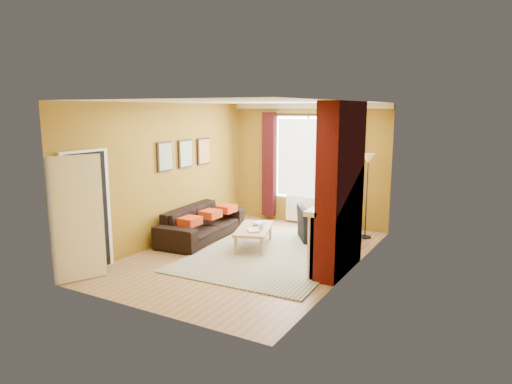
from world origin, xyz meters
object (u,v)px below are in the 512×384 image
at_px(coffee_table, 254,230).
at_px(floor_lamp, 368,172).
at_px(sofa, 202,223).
at_px(armchair, 325,224).
at_px(wicker_stool, 327,225).

relative_size(coffee_table, floor_lamp, 0.76).
bearing_deg(sofa, floor_lamp, -65.40).
bearing_deg(armchair, sofa, -7.12).
height_order(armchair, floor_lamp, floor_lamp).
bearing_deg(floor_lamp, sofa, -150.09).
relative_size(wicker_stool, floor_lamp, 0.26).
bearing_deg(sofa, coffee_table, -97.15).
xyz_separation_m(sofa, wicker_stool, (2.21, 1.49, -0.11)).
distance_m(armchair, floor_lamp, 1.38).
relative_size(sofa, coffee_table, 1.69).
xyz_separation_m(coffee_table, floor_lamp, (1.70, 1.75, 1.04)).
bearing_deg(coffee_table, armchair, 29.30).
relative_size(armchair, coffee_table, 0.79).
bearing_deg(sofa, wicker_stool, -61.33).
height_order(armchair, coffee_table, armchair).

